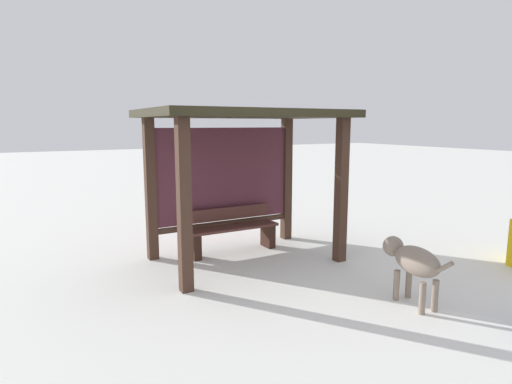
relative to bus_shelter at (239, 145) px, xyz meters
The scene contains 4 objects.
ground_plane 1.73m from the bus_shelter, 90.00° to the right, with size 60.00×60.00×0.00m, color white.
bus_shelter is the anchor object (origin of this frame).
bench_left_inside 1.40m from the bus_shelter, 90.00° to the left, with size 1.50×0.35×0.71m.
dog 2.94m from the bus_shelter, 70.22° to the right, with size 0.37×1.01×0.70m.
Camera 1 is at (-2.88, -5.47, 2.02)m, focal length 29.81 mm.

